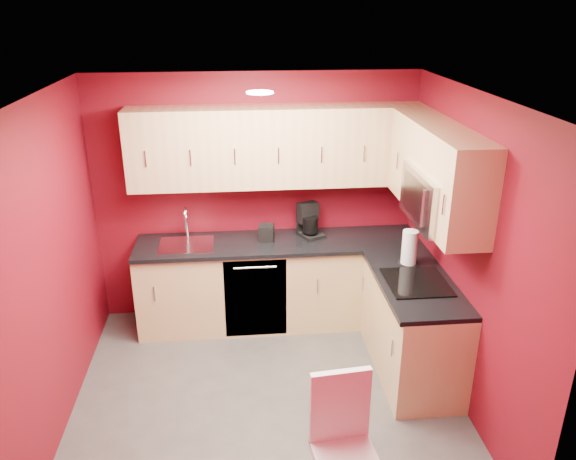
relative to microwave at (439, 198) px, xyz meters
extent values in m
plane|color=#4D4A48|center=(-1.39, -0.20, -1.66)|extent=(3.20, 3.20, 0.00)
plane|color=white|center=(-1.39, -0.20, 0.84)|extent=(3.20, 3.20, 0.00)
plane|color=#610912|center=(-1.39, 1.30, -0.41)|extent=(3.20, 0.00, 3.20)
plane|color=#610912|center=(-1.39, -1.70, -0.41)|extent=(3.20, 0.00, 3.20)
plane|color=#610912|center=(-2.99, -0.20, -0.41)|extent=(0.00, 3.00, 3.00)
plane|color=#610912|center=(0.21, -0.20, -0.41)|extent=(0.00, 3.00, 3.00)
cube|color=#DBBF7D|center=(-1.19, 1.00, -1.22)|extent=(2.80, 0.60, 0.87)
cube|color=#DBBF7D|center=(-0.09, 0.05, -1.22)|extent=(0.60, 1.30, 0.87)
cube|color=black|center=(-1.19, 0.99, -0.77)|extent=(2.80, 0.63, 0.04)
cube|color=black|center=(-0.11, 0.04, -0.77)|extent=(0.63, 1.27, 0.04)
cube|color=tan|center=(-1.19, 1.13, 0.17)|extent=(2.80, 0.35, 0.75)
cube|color=tan|center=(0.03, 0.67, 0.17)|extent=(0.35, 0.57, 0.75)
cube|color=tan|center=(0.03, -0.49, 0.17)|extent=(0.35, 0.22, 0.75)
cube|color=tan|center=(0.03, 0.00, 0.38)|extent=(0.35, 0.76, 0.33)
cube|color=silver|center=(0.01, 0.00, 0.00)|extent=(0.40, 0.76, 0.42)
cube|color=black|center=(-0.18, 0.00, 0.00)|extent=(0.02, 0.62, 0.33)
cylinder|color=silver|center=(-0.20, -0.23, 0.00)|extent=(0.02, 0.02, 0.29)
cube|color=black|center=(-0.11, 0.00, -0.74)|extent=(0.50, 0.55, 0.01)
cube|color=silver|center=(-2.09, 0.98, -0.75)|extent=(0.52, 0.42, 0.02)
cylinder|color=silver|center=(-2.09, 1.18, -0.62)|extent=(0.02, 0.02, 0.26)
torus|color=silver|center=(-2.09, 1.11, -0.49)|extent=(0.02, 0.16, 0.16)
cylinder|color=silver|center=(-2.09, 1.04, -0.55)|extent=(0.02, 0.02, 0.12)
cube|color=black|center=(-1.44, 0.71, -1.22)|extent=(0.60, 0.02, 0.82)
cylinder|color=white|center=(-1.39, 0.10, 0.82)|extent=(0.20, 0.20, 0.01)
camera|label=1|loc=(-1.59, -4.06, 1.45)|focal=35.00mm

